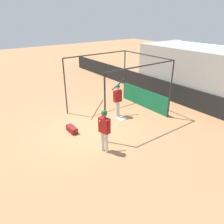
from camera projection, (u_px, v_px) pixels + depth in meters
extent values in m
plane|color=#A8754C|center=(86.00, 130.00, 10.44)|extent=(60.00, 60.00, 0.00)
cube|color=black|center=(173.00, 93.00, 13.65)|extent=(24.00, 0.12, 1.18)
cube|color=#9E9E99|center=(195.00, 72.00, 14.35)|extent=(6.50, 4.00, 3.23)
cube|color=#1E6B3D|center=(150.00, 73.00, 15.45)|extent=(0.45, 0.40, 0.10)
cube|color=#1E6B3D|center=(152.00, 70.00, 15.45)|extent=(0.45, 0.06, 0.40)
cube|color=#1E6B3D|center=(156.00, 75.00, 15.05)|extent=(0.45, 0.40, 0.10)
cube|color=#1E6B3D|center=(158.00, 71.00, 15.05)|extent=(0.45, 0.06, 0.40)
cube|color=#1E6B3D|center=(162.00, 77.00, 14.64)|extent=(0.45, 0.40, 0.10)
cube|color=#1E6B3D|center=(164.00, 73.00, 14.65)|extent=(0.45, 0.06, 0.40)
cube|color=#1E6B3D|center=(169.00, 79.00, 14.24)|extent=(0.45, 0.40, 0.10)
cube|color=#1E6B3D|center=(171.00, 75.00, 14.25)|extent=(0.45, 0.06, 0.40)
cube|color=#1E6B3D|center=(176.00, 80.00, 13.84)|extent=(0.45, 0.40, 0.10)
cube|color=#1E6B3D|center=(178.00, 76.00, 13.84)|extent=(0.45, 0.06, 0.40)
cube|color=#1E6B3D|center=(183.00, 82.00, 13.44)|extent=(0.45, 0.40, 0.10)
cube|color=#1E6B3D|center=(185.00, 78.00, 13.44)|extent=(0.45, 0.06, 0.40)
cube|color=#1E6B3D|center=(190.00, 85.00, 13.04)|extent=(0.45, 0.40, 0.10)
cube|color=#1E6B3D|center=(193.00, 80.00, 13.04)|extent=(0.45, 0.06, 0.40)
cube|color=#1E6B3D|center=(199.00, 87.00, 12.64)|extent=(0.45, 0.40, 0.10)
cube|color=#1E6B3D|center=(201.00, 82.00, 12.64)|extent=(0.45, 0.06, 0.40)
cube|color=#1E6B3D|center=(207.00, 89.00, 12.24)|extent=(0.45, 0.40, 0.10)
cube|color=#1E6B3D|center=(210.00, 85.00, 12.24)|extent=(0.45, 0.06, 0.40)
cube|color=#1E6B3D|center=(217.00, 92.00, 11.83)|extent=(0.45, 0.40, 0.10)
cube|color=#1E6B3D|center=(219.00, 87.00, 11.84)|extent=(0.45, 0.06, 0.40)
cube|color=#1E6B3D|center=(159.00, 66.00, 15.72)|extent=(0.45, 0.40, 0.10)
cube|color=#1E6B3D|center=(161.00, 63.00, 15.72)|extent=(0.45, 0.06, 0.40)
cube|color=#1E6B3D|center=(164.00, 68.00, 15.32)|extent=(0.45, 0.40, 0.10)
cube|color=#1E6B3D|center=(166.00, 64.00, 15.32)|extent=(0.45, 0.06, 0.40)
cube|color=#1E6B3D|center=(171.00, 69.00, 14.92)|extent=(0.45, 0.40, 0.10)
cube|color=#1E6B3D|center=(173.00, 65.00, 14.92)|extent=(0.45, 0.06, 0.40)
cube|color=#1E6B3D|center=(177.00, 71.00, 14.51)|extent=(0.45, 0.40, 0.10)
cube|color=#1E6B3D|center=(179.00, 67.00, 14.52)|extent=(0.45, 0.06, 0.40)
cube|color=#1E6B3D|center=(184.00, 72.00, 14.11)|extent=(0.45, 0.40, 0.10)
cube|color=#1E6B3D|center=(186.00, 68.00, 14.12)|extent=(0.45, 0.06, 0.40)
cube|color=#1E6B3D|center=(192.00, 74.00, 13.71)|extent=(0.45, 0.40, 0.10)
cube|color=#1E6B3D|center=(194.00, 70.00, 13.72)|extent=(0.45, 0.06, 0.40)
cube|color=#1E6B3D|center=(199.00, 76.00, 13.31)|extent=(0.45, 0.40, 0.10)
cube|color=#1E6B3D|center=(202.00, 72.00, 13.31)|extent=(0.45, 0.06, 0.40)
cube|color=#1E6B3D|center=(208.00, 78.00, 12.91)|extent=(0.45, 0.40, 0.10)
cube|color=#1E6B3D|center=(210.00, 74.00, 12.91)|extent=(0.45, 0.06, 0.40)
cube|color=#1E6B3D|center=(216.00, 80.00, 12.51)|extent=(0.45, 0.40, 0.10)
cube|color=#1E6B3D|center=(219.00, 75.00, 12.51)|extent=(0.45, 0.06, 0.40)
cube|color=#1E6B3D|center=(166.00, 59.00, 15.99)|extent=(0.45, 0.40, 0.10)
cube|color=#1E6B3D|center=(168.00, 56.00, 15.99)|extent=(0.45, 0.06, 0.40)
cube|color=#1E6B3D|center=(172.00, 61.00, 15.59)|extent=(0.45, 0.40, 0.10)
cube|color=#1E6B3D|center=(174.00, 57.00, 15.59)|extent=(0.45, 0.06, 0.40)
cube|color=#1E6B3D|center=(179.00, 62.00, 15.19)|extent=(0.45, 0.40, 0.10)
cube|color=#1E6B3D|center=(181.00, 58.00, 15.19)|extent=(0.45, 0.06, 0.40)
cube|color=#1E6B3D|center=(185.00, 63.00, 14.79)|extent=(0.45, 0.40, 0.10)
cube|color=#1E6B3D|center=(188.00, 59.00, 14.79)|extent=(0.45, 0.06, 0.40)
cube|color=#1E6B3D|center=(193.00, 65.00, 14.38)|extent=(0.45, 0.40, 0.10)
cube|color=#1E6B3D|center=(195.00, 61.00, 14.39)|extent=(0.45, 0.06, 0.40)
cube|color=#1E6B3D|center=(200.00, 66.00, 13.98)|extent=(0.45, 0.40, 0.10)
cube|color=#1E6B3D|center=(202.00, 62.00, 13.99)|extent=(0.45, 0.06, 0.40)
cube|color=#1E6B3D|center=(208.00, 68.00, 13.58)|extent=(0.45, 0.40, 0.10)
cube|color=#1E6B3D|center=(210.00, 64.00, 13.59)|extent=(0.45, 0.06, 0.40)
cube|color=#1E6B3D|center=(216.00, 69.00, 13.18)|extent=(0.45, 0.40, 0.10)
cube|color=#1E6B3D|center=(219.00, 65.00, 13.18)|extent=(0.45, 0.06, 0.40)
cube|color=#1E6B3D|center=(174.00, 53.00, 16.26)|extent=(0.45, 0.40, 0.10)
cube|color=#1E6B3D|center=(176.00, 49.00, 16.27)|extent=(0.45, 0.06, 0.40)
cube|color=#1E6B3D|center=(180.00, 54.00, 15.86)|extent=(0.45, 0.40, 0.10)
cube|color=#1E6B3D|center=(182.00, 50.00, 15.86)|extent=(0.45, 0.06, 0.40)
cube|color=#1E6B3D|center=(187.00, 55.00, 15.46)|extent=(0.45, 0.40, 0.10)
cube|color=#1E6B3D|center=(189.00, 51.00, 15.46)|extent=(0.45, 0.06, 0.40)
cube|color=#1E6B3D|center=(193.00, 56.00, 15.06)|extent=(0.45, 0.40, 0.10)
cube|color=#1E6B3D|center=(195.00, 52.00, 15.06)|extent=(0.45, 0.06, 0.40)
cube|color=#1E6B3D|center=(201.00, 57.00, 14.66)|extent=(0.45, 0.40, 0.10)
cube|color=#1E6B3D|center=(203.00, 53.00, 14.66)|extent=(0.45, 0.06, 0.40)
cube|color=#1E6B3D|center=(208.00, 58.00, 14.26)|extent=(0.45, 0.40, 0.10)
cube|color=#1E6B3D|center=(210.00, 54.00, 14.26)|extent=(0.45, 0.06, 0.40)
cube|color=#1E6B3D|center=(216.00, 60.00, 13.85)|extent=(0.45, 0.40, 0.10)
cube|color=#1E6B3D|center=(218.00, 56.00, 13.86)|extent=(0.45, 0.06, 0.40)
cube|color=#1E6B3D|center=(224.00, 61.00, 13.45)|extent=(0.45, 0.40, 0.10)
cube|color=#1E6B3D|center=(182.00, 46.00, 16.53)|extent=(0.45, 0.40, 0.10)
cube|color=#1E6B3D|center=(183.00, 43.00, 16.54)|extent=(0.45, 0.06, 0.40)
cube|color=#1E6B3D|center=(188.00, 47.00, 16.13)|extent=(0.45, 0.40, 0.10)
cube|color=#1E6B3D|center=(190.00, 44.00, 16.14)|extent=(0.45, 0.06, 0.40)
cube|color=#1E6B3D|center=(194.00, 48.00, 15.73)|extent=(0.45, 0.40, 0.10)
cube|color=#1E6B3D|center=(196.00, 45.00, 15.73)|extent=(0.45, 0.06, 0.40)
cube|color=#1E6B3D|center=(201.00, 49.00, 15.33)|extent=(0.45, 0.40, 0.10)
cube|color=#1E6B3D|center=(203.00, 45.00, 15.33)|extent=(0.45, 0.06, 0.40)
cube|color=#1E6B3D|center=(208.00, 50.00, 14.93)|extent=(0.45, 0.40, 0.10)
cube|color=#1E6B3D|center=(210.00, 46.00, 14.93)|extent=(0.45, 0.06, 0.40)
cube|color=#1E6B3D|center=(216.00, 51.00, 14.53)|extent=(0.45, 0.40, 0.10)
cube|color=#1E6B3D|center=(218.00, 47.00, 14.53)|extent=(0.45, 0.06, 0.40)
cube|color=#1E6B3D|center=(224.00, 52.00, 14.13)|extent=(0.45, 0.40, 0.10)
cylinder|color=#282828|center=(65.00, 87.00, 11.58)|extent=(0.07, 0.07, 3.05)
cylinder|color=#282828|center=(105.00, 110.00, 8.90)|extent=(0.07, 0.07, 3.05)
cylinder|color=#282828|center=(124.00, 75.00, 13.82)|extent=(0.07, 0.07, 3.05)
cylinder|color=#282828|center=(171.00, 90.00, 11.14)|extent=(0.07, 0.07, 3.05)
cylinder|color=#282828|center=(97.00, 54.00, 12.07)|extent=(0.06, 4.10, 0.06)
cylinder|color=#282828|center=(143.00, 66.00, 9.39)|extent=(0.06, 4.10, 0.06)
cylinder|color=#282828|center=(147.00, 55.00, 11.85)|extent=(3.68, 0.06, 0.06)
cube|color=#14663D|center=(144.00, 98.00, 12.87)|extent=(3.61, 0.03, 1.08)
cube|color=white|center=(121.00, 118.00, 11.62)|extent=(0.44, 0.44, 0.02)
cylinder|color=silver|center=(117.00, 110.00, 11.60)|extent=(0.14, 0.14, 0.86)
cylinder|color=silver|center=(118.00, 108.00, 11.79)|extent=(0.14, 0.14, 0.86)
cube|color=maroon|center=(118.00, 96.00, 11.39)|extent=(0.24, 0.43, 0.61)
sphere|color=tan|center=(118.00, 87.00, 11.20)|extent=(0.22, 0.22, 0.22)
sphere|color=#144C2D|center=(118.00, 86.00, 11.18)|extent=(0.23, 0.23, 0.23)
cylinder|color=maroon|center=(114.00, 94.00, 11.25)|extent=(0.07, 0.07, 0.34)
cylinder|color=maroon|center=(121.00, 92.00, 11.48)|extent=(0.07, 0.07, 0.34)
cylinder|color=black|center=(118.00, 84.00, 11.54)|extent=(0.22, 0.74, 0.55)
sphere|color=black|center=(121.00, 91.00, 11.35)|extent=(0.08, 0.08, 0.08)
cylinder|color=silver|center=(107.00, 143.00, 8.64)|extent=(0.16, 0.16, 0.87)
cylinder|color=silver|center=(103.00, 141.00, 8.75)|extent=(0.16, 0.16, 0.87)
cube|color=maroon|center=(104.00, 125.00, 8.39)|extent=(0.49, 0.33, 0.62)
sphere|color=brown|center=(104.00, 114.00, 8.19)|extent=(0.22, 0.22, 0.22)
sphere|color=#144C2D|center=(104.00, 113.00, 8.17)|extent=(0.23, 0.23, 0.23)
cylinder|color=maroon|center=(108.00, 124.00, 8.17)|extent=(0.09, 0.09, 0.34)
cylinder|color=maroon|center=(99.00, 121.00, 8.43)|extent=(0.09, 0.09, 0.34)
cylinder|color=#AD7F4C|center=(97.00, 110.00, 8.37)|extent=(0.16, 0.57, 0.77)
sphere|color=#AD7F4C|center=(100.00, 121.00, 8.31)|extent=(0.08, 0.08, 0.08)
cube|color=maroon|center=(72.00, 129.00, 10.24)|extent=(0.70, 0.28, 0.28)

